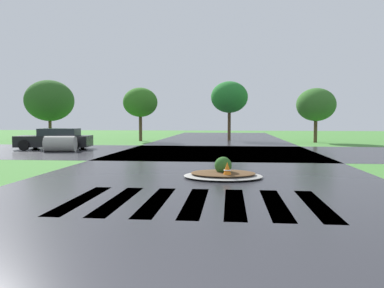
{
  "coord_description": "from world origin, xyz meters",
  "views": [
    {
      "loc": [
        0.78,
        -3.38,
        1.89
      ],
      "look_at": [
        -0.39,
        8.33,
        1.12
      ],
      "focal_mm": 35.35,
      "sensor_mm": 36.0,
      "label": 1
    }
  ],
  "objects_px": {
    "median_island": "(223,173)",
    "drainage_pipe_stack": "(60,144)",
    "car_silver_hatch": "(55,139)",
    "traffic_cone": "(227,171)"
  },
  "relations": [
    {
      "from": "median_island",
      "to": "drainage_pipe_stack",
      "type": "height_order",
      "value": "drainage_pipe_stack"
    },
    {
      "from": "car_silver_hatch",
      "to": "drainage_pipe_stack",
      "type": "distance_m",
      "value": 2.07
    },
    {
      "from": "median_island",
      "to": "traffic_cone",
      "type": "relative_size",
      "value": 4.46
    },
    {
      "from": "median_island",
      "to": "traffic_cone",
      "type": "height_order",
      "value": "median_island"
    },
    {
      "from": "median_island",
      "to": "drainage_pipe_stack",
      "type": "xyz_separation_m",
      "value": [
        -9.65,
        8.92,
        0.32
      ]
    },
    {
      "from": "median_island",
      "to": "traffic_cone",
      "type": "distance_m",
      "value": 0.55
    },
    {
      "from": "car_silver_hatch",
      "to": "traffic_cone",
      "type": "distance_m",
      "value": 15.63
    },
    {
      "from": "median_island",
      "to": "drainage_pipe_stack",
      "type": "relative_size",
      "value": 1.38
    },
    {
      "from": "car_silver_hatch",
      "to": "traffic_cone",
      "type": "height_order",
      "value": "car_silver_hatch"
    },
    {
      "from": "traffic_cone",
      "to": "car_silver_hatch",
      "type": "bearing_deg",
      "value": 134.35
    }
  ]
}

